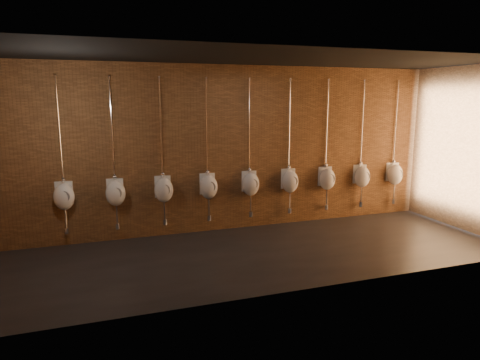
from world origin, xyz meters
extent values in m
plane|color=black|center=(0.00, 0.00, 0.00)|extent=(8.50, 8.50, 0.00)
cube|color=black|center=(0.00, 0.00, 3.20)|extent=(8.50, 3.00, 0.04)
cube|color=brown|center=(0.00, 1.50, 1.60)|extent=(8.50, 0.04, 3.20)
cube|color=brown|center=(0.00, -1.50, 1.60)|extent=(8.50, 0.04, 3.20)
cube|color=brown|center=(4.25, 0.00, 1.60)|extent=(0.04, 3.00, 3.20)
ellipsoid|color=white|center=(-3.16, 1.37, 0.91)|extent=(0.40, 0.36, 0.46)
cube|color=white|center=(-3.16, 1.48, 0.95)|extent=(0.30, 0.09, 0.41)
cylinder|color=gray|center=(-3.16, 1.25, 0.93)|extent=(0.20, 0.05, 0.20)
cylinder|color=white|center=(-3.16, 1.46, 2.04)|extent=(0.02, 0.02, 1.81)
sphere|color=white|center=(-3.16, 1.45, 1.19)|extent=(0.08, 0.08, 0.08)
cylinder|color=white|center=(-3.16, 1.46, 2.95)|extent=(0.06, 0.06, 0.01)
cylinder|color=white|center=(-3.16, 1.37, 0.55)|extent=(0.03, 0.03, 0.38)
cylinder|color=white|center=(-3.16, 1.37, 0.30)|extent=(0.08, 0.08, 0.11)
cylinder|color=white|center=(-3.16, 1.44, 0.30)|extent=(0.03, 0.15, 0.03)
ellipsoid|color=white|center=(-2.31, 1.37, 0.91)|extent=(0.40, 0.36, 0.46)
cube|color=white|center=(-2.31, 1.48, 0.95)|extent=(0.30, 0.09, 0.41)
cylinder|color=gray|center=(-2.31, 1.25, 0.93)|extent=(0.20, 0.05, 0.20)
cylinder|color=white|center=(-2.31, 1.46, 2.04)|extent=(0.02, 0.02, 1.81)
sphere|color=white|center=(-2.31, 1.45, 1.19)|extent=(0.08, 0.08, 0.08)
cylinder|color=white|center=(-2.31, 1.46, 2.95)|extent=(0.06, 0.06, 0.01)
cylinder|color=white|center=(-2.31, 1.37, 0.55)|extent=(0.03, 0.03, 0.38)
cylinder|color=white|center=(-2.31, 1.37, 0.30)|extent=(0.08, 0.08, 0.11)
cylinder|color=white|center=(-2.31, 1.44, 0.30)|extent=(0.03, 0.15, 0.03)
ellipsoid|color=white|center=(-1.45, 1.37, 0.91)|extent=(0.40, 0.36, 0.46)
cube|color=white|center=(-1.45, 1.48, 0.95)|extent=(0.30, 0.09, 0.41)
cylinder|color=gray|center=(-1.45, 1.25, 0.93)|extent=(0.20, 0.05, 0.20)
cylinder|color=white|center=(-1.45, 1.46, 2.04)|extent=(0.02, 0.02, 1.81)
sphere|color=white|center=(-1.45, 1.45, 1.19)|extent=(0.08, 0.08, 0.08)
cylinder|color=white|center=(-1.45, 1.46, 2.95)|extent=(0.06, 0.06, 0.01)
cylinder|color=white|center=(-1.45, 1.37, 0.55)|extent=(0.03, 0.03, 0.38)
cylinder|color=white|center=(-1.45, 1.37, 0.30)|extent=(0.08, 0.08, 0.11)
cylinder|color=white|center=(-1.45, 1.44, 0.30)|extent=(0.03, 0.15, 0.03)
ellipsoid|color=white|center=(-0.60, 1.37, 0.91)|extent=(0.40, 0.36, 0.46)
cube|color=white|center=(-0.60, 1.48, 0.95)|extent=(0.30, 0.09, 0.41)
cylinder|color=gray|center=(-0.60, 1.25, 0.93)|extent=(0.20, 0.05, 0.20)
cylinder|color=white|center=(-0.60, 1.46, 2.04)|extent=(0.02, 0.02, 1.81)
sphere|color=white|center=(-0.60, 1.45, 1.19)|extent=(0.08, 0.08, 0.08)
cylinder|color=white|center=(-0.60, 1.46, 2.95)|extent=(0.06, 0.06, 0.01)
cylinder|color=white|center=(-0.60, 1.37, 0.55)|extent=(0.03, 0.03, 0.38)
cylinder|color=white|center=(-0.60, 1.37, 0.30)|extent=(0.08, 0.08, 0.11)
cylinder|color=white|center=(-0.60, 1.44, 0.30)|extent=(0.03, 0.15, 0.03)
ellipsoid|color=white|center=(0.26, 1.37, 0.91)|extent=(0.40, 0.36, 0.46)
cube|color=white|center=(0.26, 1.48, 0.95)|extent=(0.30, 0.09, 0.41)
cylinder|color=gray|center=(0.26, 1.25, 0.93)|extent=(0.20, 0.05, 0.20)
cylinder|color=white|center=(0.26, 1.46, 2.04)|extent=(0.02, 0.02, 1.81)
sphere|color=white|center=(0.26, 1.45, 1.19)|extent=(0.08, 0.08, 0.08)
cylinder|color=white|center=(0.26, 1.46, 2.95)|extent=(0.06, 0.06, 0.01)
cylinder|color=white|center=(0.26, 1.37, 0.55)|extent=(0.03, 0.03, 0.38)
cylinder|color=white|center=(0.26, 1.37, 0.30)|extent=(0.08, 0.08, 0.11)
cylinder|color=white|center=(0.26, 1.44, 0.30)|extent=(0.03, 0.15, 0.03)
ellipsoid|color=white|center=(1.12, 1.37, 0.91)|extent=(0.40, 0.36, 0.46)
cube|color=white|center=(1.12, 1.48, 0.95)|extent=(0.30, 0.09, 0.41)
cylinder|color=gray|center=(1.12, 1.25, 0.93)|extent=(0.20, 0.05, 0.20)
cylinder|color=white|center=(1.12, 1.46, 2.04)|extent=(0.02, 0.02, 1.81)
sphere|color=white|center=(1.12, 1.45, 1.19)|extent=(0.08, 0.08, 0.08)
cylinder|color=white|center=(1.12, 1.46, 2.95)|extent=(0.06, 0.06, 0.01)
cylinder|color=white|center=(1.12, 1.37, 0.55)|extent=(0.03, 0.03, 0.38)
cylinder|color=white|center=(1.12, 1.37, 0.30)|extent=(0.08, 0.08, 0.11)
cylinder|color=white|center=(1.12, 1.44, 0.30)|extent=(0.03, 0.15, 0.03)
ellipsoid|color=white|center=(1.97, 1.37, 0.91)|extent=(0.40, 0.36, 0.46)
cube|color=white|center=(1.97, 1.48, 0.95)|extent=(0.30, 0.09, 0.41)
cylinder|color=gray|center=(1.97, 1.25, 0.93)|extent=(0.20, 0.05, 0.20)
cylinder|color=white|center=(1.97, 1.46, 2.04)|extent=(0.02, 0.02, 1.81)
sphere|color=white|center=(1.97, 1.45, 1.19)|extent=(0.08, 0.08, 0.08)
cylinder|color=white|center=(1.97, 1.46, 2.95)|extent=(0.06, 0.06, 0.01)
cylinder|color=white|center=(1.97, 1.37, 0.55)|extent=(0.03, 0.03, 0.38)
cylinder|color=white|center=(1.97, 1.37, 0.30)|extent=(0.08, 0.08, 0.11)
cylinder|color=white|center=(1.97, 1.44, 0.30)|extent=(0.03, 0.15, 0.03)
ellipsoid|color=white|center=(2.83, 1.37, 0.91)|extent=(0.40, 0.36, 0.46)
cube|color=white|center=(2.83, 1.48, 0.95)|extent=(0.30, 0.09, 0.41)
cylinder|color=gray|center=(2.83, 1.25, 0.93)|extent=(0.20, 0.05, 0.20)
cylinder|color=white|center=(2.83, 1.46, 2.04)|extent=(0.02, 0.02, 1.81)
sphere|color=white|center=(2.83, 1.45, 1.19)|extent=(0.08, 0.08, 0.08)
cylinder|color=white|center=(2.83, 1.46, 2.95)|extent=(0.06, 0.06, 0.01)
cylinder|color=white|center=(2.83, 1.37, 0.55)|extent=(0.03, 0.03, 0.38)
cylinder|color=white|center=(2.83, 1.37, 0.30)|extent=(0.08, 0.08, 0.11)
cylinder|color=white|center=(2.83, 1.44, 0.30)|extent=(0.03, 0.15, 0.03)
ellipsoid|color=white|center=(3.69, 1.37, 0.91)|extent=(0.40, 0.36, 0.46)
cube|color=white|center=(3.69, 1.48, 0.95)|extent=(0.30, 0.09, 0.41)
cylinder|color=gray|center=(3.69, 1.25, 0.93)|extent=(0.20, 0.05, 0.20)
cylinder|color=white|center=(3.69, 1.46, 2.04)|extent=(0.02, 0.02, 1.81)
sphere|color=white|center=(3.69, 1.45, 1.19)|extent=(0.08, 0.08, 0.08)
cylinder|color=white|center=(3.69, 1.46, 2.95)|extent=(0.06, 0.06, 0.01)
cylinder|color=white|center=(3.69, 1.37, 0.55)|extent=(0.03, 0.03, 0.38)
cylinder|color=white|center=(3.69, 1.37, 0.30)|extent=(0.08, 0.08, 0.11)
cylinder|color=white|center=(3.69, 1.44, 0.30)|extent=(0.03, 0.15, 0.03)
camera|label=1|loc=(-2.59, -6.39, 2.56)|focal=32.00mm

